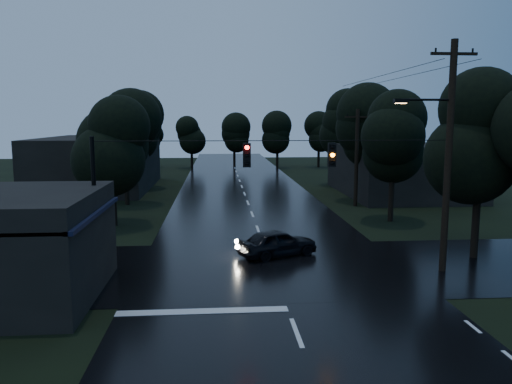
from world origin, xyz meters
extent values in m
cube|color=black|center=(0.00, 30.00, 0.00)|extent=(12.00, 120.00, 0.02)
cube|color=black|center=(0.00, 12.00, 0.00)|extent=(60.00, 9.00, 0.02)
cube|color=black|center=(-10.00, 9.00, 3.20)|extent=(6.00, 7.00, 0.12)
cube|color=black|center=(-7.00, 9.00, 3.20)|extent=(0.30, 7.00, 0.15)
cylinder|color=black|center=(-7.20, 6.00, 1.50)|extent=(0.10, 0.10, 3.00)
cylinder|color=black|center=(-7.20, 12.00, 1.50)|extent=(0.10, 0.10, 3.00)
cube|color=#EFD05F|center=(-7.05, 7.50, 2.50)|extent=(0.06, 1.60, 0.50)
cube|color=#EFD05F|center=(-7.05, 10.20, 2.50)|extent=(0.06, 1.20, 0.50)
cube|color=black|center=(14.00, 34.00, 2.20)|extent=(10.00, 14.00, 4.40)
cube|color=black|center=(-14.00, 40.00, 2.50)|extent=(10.00, 16.00, 5.00)
cylinder|color=black|center=(7.50, 11.00, 5.00)|extent=(0.30, 0.30, 10.00)
cube|color=black|center=(7.50, 11.00, 9.40)|extent=(2.00, 0.12, 0.12)
cylinder|color=black|center=(6.40, 11.00, 7.50)|extent=(2.20, 0.10, 0.10)
cube|color=black|center=(5.30, 11.00, 7.45)|extent=(0.60, 0.25, 0.18)
cube|color=#FFB266|center=(5.30, 11.00, 7.35)|extent=(0.45, 0.18, 0.03)
cylinder|color=black|center=(8.30, 28.00, 3.75)|extent=(0.30, 0.30, 7.50)
cube|color=black|center=(8.30, 28.00, 6.90)|extent=(2.00, 0.12, 0.12)
cylinder|color=black|center=(-7.50, 11.00, 3.00)|extent=(0.18, 0.18, 6.00)
cylinder|color=black|center=(0.00, 11.00, 5.80)|extent=(15.00, 0.03, 0.03)
cube|color=black|center=(-1.20, 11.00, 5.20)|extent=(0.32, 0.25, 1.00)
sphere|color=#FF0C07|center=(-1.20, 10.85, 5.20)|extent=(0.18, 0.18, 0.18)
cube|color=black|center=(2.40, 11.00, 5.20)|extent=(0.32, 0.25, 1.00)
sphere|color=orange|center=(2.40, 10.85, 5.20)|extent=(0.18, 0.18, 0.18)
cylinder|color=black|center=(10.00, 13.00, 1.40)|extent=(0.36, 0.36, 2.80)
sphere|color=black|center=(10.00, 13.00, 4.80)|extent=(4.48, 4.48, 4.48)
sphere|color=black|center=(10.00, 13.00, 6.00)|extent=(4.48, 4.48, 4.48)
sphere|color=black|center=(10.00, 13.00, 7.20)|extent=(4.48, 4.48, 4.48)
cylinder|color=black|center=(-9.00, 22.00, 1.22)|extent=(0.36, 0.36, 2.45)
sphere|color=black|center=(-9.00, 22.00, 4.20)|extent=(3.92, 3.92, 3.92)
sphere|color=black|center=(-9.00, 22.00, 5.25)|extent=(3.92, 3.92, 3.92)
sphere|color=black|center=(-9.00, 22.00, 6.30)|extent=(3.92, 3.92, 3.92)
cylinder|color=black|center=(-9.60, 30.00, 1.31)|extent=(0.36, 0.36, 2.62)
sphere|color=black|center=(-9.60, 30.00, 4.50)|extent=(4.20, 4.20, 4.20)
sphere|color=black|center=(-9.60, 30.00, 5.62)|extent=(4.20, 4.20, 4.20)
sphere|color=black|center=(-9.60, 30.00, 6.75)|extent=(4.20, 4.20, 4.20)
cylinder|color=black|center=(-10.20, 40.00, 1.40)|extent=(0.36, 0.36, 2.80)
sphere|color=black|center=(-10.20, 40.00, 4.80)|extent=(4.48, 4.48, 4.48)
sphere|color=black|center=(-10.20, 40.00, 6.00)|extent=(4.48, 4.48, 4.48)
sphere|color=black|center=(-10.20, 40.00, 7.20)|extent=(4.48, 4.48, 4.48)
cylinder|color=black|center=(9.00, 22.00, 1.31)|extent=(0.36, 0.36, 2.62)
sphere|color=black|center=(9.00, 22.00, 4.50)|extent=(4.20, 4.20, 4.20)
sphere|color=black|center=(9.00, 22.00, 5.62)|extent=(4.20, 4.20, 4.20)
sphere|color=black|center=(9.00, 22.00, 6.75)|extent=(4.20, 4.20, 4.20)
cylinder|color=black|center=(9.60, 30.00, 1.40)|extent=(0.36, 0.36, 2.80)
sphere|color=black|center=(9.60, 30.00, 4.80)|extent=(4.48, 4.48, 4.48)
sphere|color=black|center=(9.60, 30.00, 6.00)|extent=(4.48, 4.48, 4.48)
sphere|color=black|center=(9.60, 30.00, 7.20)|extent=(4.48, 4.48, 4.48)
cylinder|color=black|center=(10.20, 40.00, 1.49)|extent=(0.36, 0.36, 2.97)
sphere|color=black|center=(10.20, 40.00, 5.10)|extent=(4.76, 4.76, 4.76)
sphere|color=black|center=(10.20, 40.00, 6.38)|extent=(4.76, 4.76, 4.76)
sphere|color=black|center=(10.20, 40.00, 7.65)|extent=(4.76, 4.76, 4.76)
imported|color=black|center=(0.49, 14.00, 0.68)|extent=(4.27, 3.05, 1.35)
camera|label=1|loc=(-2.43, -9.74, 6.64)|focal=35.00mm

